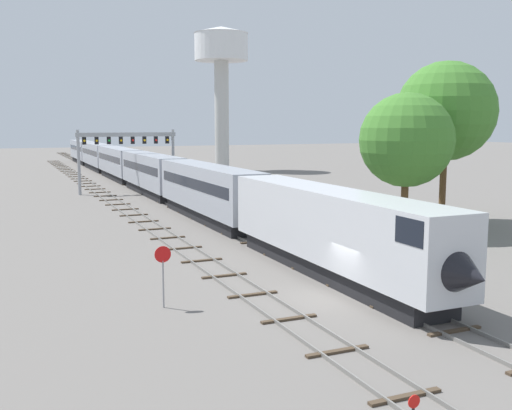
{
  "coord_description": "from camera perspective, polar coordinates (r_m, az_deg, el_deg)",
  "views": [
    {
      "loc": [
        -14.55,
        -24.02,
        8.36
      ],
      "look_at": [
        1.0,
        12.0,
        3.0
      ],
      "focal_mm": 41.65,
      "sensor_mm": 36.0,
      "label": 1
    }
  ],
  "objects": [
    {
      "name": "track_near",
      "position": [
        65.5,
        -13.45,
        0.29
      ],
      "size": [
        2.6,
        160.0,
        0.16
      ],
      "color": "slate",
      "rests_on": "ground"
    },
    {
      "name": "stop_sign",
      "position": [
        27.46,
        -8.92,
        -5.98
      ],
      "size": [
        0.76,
        0.08,
        2.88
      ],
      "color": "gray",
      "rests_on": "ground"
    },
    {
      "name": "track_main",
      "position": [
        86.04,
        -12.16,
        2.07
      ],
      "size": [
        2.6,
        200.0,
        0.16
      ],
      "color": "slate",
      "rests_on": "ground"
    },
    {
      "name": "passenger_train",
      "position": [
        82.8,
        -11.79,
        3.63
      ],
      "size": [
        3.04,
        126.35,
        4.8
      ],
      "color": "silver",
      "rests_on": "ground"
    },
    {
      "name": "signal_gantry",
      "position": [
        74.21,
        -12.29,
        5.58
      ],
      "size": [
        12.1,
        0.49,
        7.71
      ],
      "color": "#999BA0",
      "rests_on": "ground"
    },
    {
      "name": "ground_plane",
      "position": [
        29.3,
        7.62,
        -8.87
      ],
      "size": [
        400.0,
        400.0,
        0.0
      ],
      "primitive_type": "plane",
      "color": "slate"
    },
    {
      "name": "trackside_tree_left",
      "position": [
        52.65,
        17.77,
        8.55
      ],
      "size": [
        8.3,
        8.3,
        13.58
      ],
      "color": "brown",
      "rests_on": "ground"
    },
    {
      "name": "trackside_tree_mid",
      "position": [
        46.69,
        14.26,
        6.04
      ],
      "size": [
        7.17,
        7.17,
        10.74
      ],
      "color": "brown",
      "rests_on": "ground"
    },
    {
      "name": "water_tower",
      "position": [
        110.1,
        -3.36,
        13.95
      ],
      "size": [
        9.78,
        9.78,
        25.69
      ],
      "color": "beige",
      "rests_on": "ground"
    }
  ]
}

